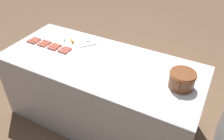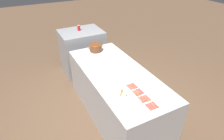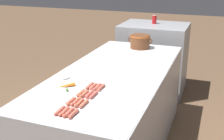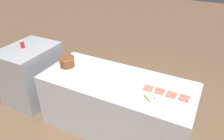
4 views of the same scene
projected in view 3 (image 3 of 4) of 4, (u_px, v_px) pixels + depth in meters
The scene contains 22 objects.
griddle_counter at pixel (115, 112), 2.91m from camera, with size 0.96×2.23×0.89m.
back_cabinet at pixel (153, 58), 4.40m from camera, with size 0.96×0.75×1.04m, color #939599.
hot_dog_0 at pixel (60, 111), 1.94m from camera, with size 0.03×0.13×0.03m.
hot_dog_1 at pixel (71, 101), 2.08m from camera, with size 0.03×0.13×0.03m.
hot_dog_2 at pixel (81, 93), 2.22m from camera, with size 0.03×0.13×0.03m.
hot_dog_3 at pixel (90, 86), 2.36m from camera, with size 0.03×0.13×0.03m.
hot_dog_4 at pixel (64, 111), 1.93m from camera, with size 0.03×0.13×0.03m.
hot_dog_5 at pixel (76, 102), 2.07m from camera, with size 0.03×0.13×0.03m.
hot_dog_6 at pixel (84, 94), 2.21m from camera, with size 0.03×0.13×0.03m.
hot_dog_7 at pixel (93, 86), 2.35m from camera, with size 0.03×0.13×0.03m.
hot_dog_8 at pixel (69, 112), 1.92m from camera, with size 0.03×0.13×0.03m.
hot_dog_9 at pixel (79, 103), 2.06m from camera, with size 0.03×0.13×0.03m.
hot_dog_10 at pixel (89, 94), 2.20m from camera, with size 0.03×0.13×0.03m.
hot_dog_11 at pixel (97, 87), 2.33m from camera, with size 0.03×0.13×0.03m.
hot_dog_12 at pixel (73, 114), 1.90m from camera, with size 0.03×0.13×0.03m.
hot_dog_13 at pixel (84, 104), 2.04m from camera, with size 0.03×0.13×0.03m.
hot_dog_14 at pixel (94, 95), 2.19m from camera, with size 0.03×0.13×0.03m.
hot_dog_15 at pixel (101, 87), 2.32m from camera, with size 0.03×0.13×0.03m.
bean_pot at pixel (140, 41), 3.50m from camera, with size 0.30×0.25×0.16m.
serving_spoon at pixel (71, 77), 2.55m from camera, with size 0.23×0.20×0.02m.
carrot at pixel (65, 86), 2.34m from camera, with size 0.14×0.15×0.03m.
soda_can at pixel (154, 19), 4.26m from camera, with size 0.07×0.07×0.13m.
Camera 3 is at (0.89, -2.45, 1.81)m, focal length 46.32 mm.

